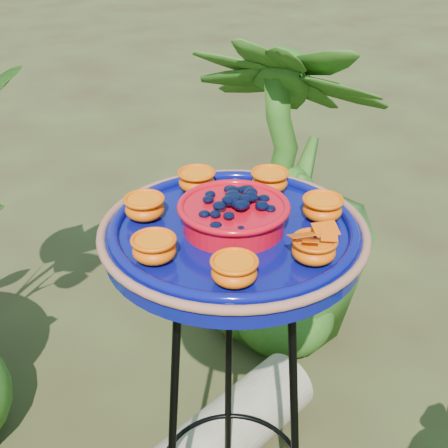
{
  "coord_description": "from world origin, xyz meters",
  "views": [
    {
      "loc": [
        -0.31,
        -0.96,
        1.48
      ],
      "look_at": [
        0.08,
        -0.13,
        0.95
      ],
      "focal_mm": 50.0,
      "sensor_mm": 36.0,
      "label": 1
    }
  ],
  "objects": [
    {
      "name": "shrub_back_right",
      "position": [
        0.67,
        0.62,
        0.54
      ],
      "size": [
        0.86,
        0.86,
        1.08
      ],
      "primitive_type": "imported",
      "rotation": [
        0.0,
        0.0,
        2.38
      ],
      "color": "#255215",
      "rests_on": "ground"
    },
    {
      "name": "tripod_stand",
      "position": [
        0.1,
        -0.12,
        0.54
      ],
      "size": [
        0.42,
        0.42,
        0.89
      ],
      "rotation": [
        0.0,
        0.0,
        -0.4
      ],
      "color": "black",
      "rests_on": "ground"
    },
    {
      "name": "driftwood_log",
      "position": [
        0.23,
        0.15,
        0.09
      ],
      "size": [
        0.59,
        0.38,
        0.19
      ],
      "primitive_type": "cylinder",
      "rotation": [
        0.0,
        1.57,
        0.38
      ],
      "color": "tan",
      "rests_on": "ground"
    },
    {
      "name": "feeder_dish",
      "position": [
        0.1,
        -0.12,
        0.93
      ],
      "size": [
        0.59,
        0.59,
        0.11
      ],
      "rotation": [
        0.0,
        0.0,
        -0.4
      ],
      "color": "#080B61",
      "rests_on": "tripod_stand"
    }
  ]
}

